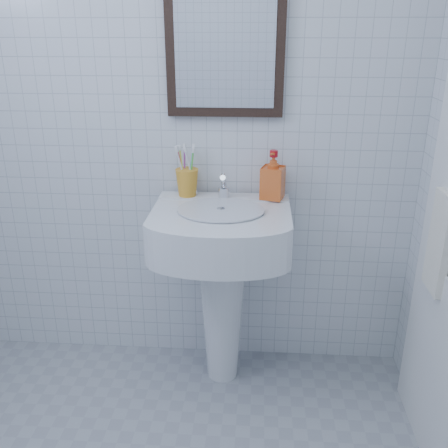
{
  "coord_description": "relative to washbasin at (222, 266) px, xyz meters",
  "views": [
    {
      "loc": [
        0.37,
        -1.02,
        1.6
      ],
      "look_at": [
        0.24,
        0.86,
        0.86
      ],
      "focal_mm": 40.0,
      "sensor_mm": 36.0,
      "label": 1
    }
  ],
  "objects": [
    {
      "name": "wall_back",
      "position": [
        -0.22,
        0.21,
        0.65
      ],
      "size": [
        2.2,
        0.02,
        2.5
      ],
      "primitive_type": "cube",
      "color": "silver",
      "rests_on": "ground"
    },
    {
      "name": "washbasin",
      "position": [
        0.0,
        0.0,
        0.0
      ],
      "size": [
        0.58,
        0.43,
        0.9
      ],
      "color": "silver",
      "rests_on": "ground"
    },
    {
      "name": "faucet",
      "position": [
        0.0,
        0.11,
        0.34
      ],
      "size": [
        0.05,
        0.11,
        0.12
      ],
      "color": "silver",
      "rests_on": "washbasin"
    },
    {
      "name": "toothbrush_cup",
      "position": [
        -0.17,
        0.13,
        0.35
      ],
      "size": [
        0.11,
        0.11,
        0.12
      ],
      "primitive_type": null,
      "rotation": [
        0.0,
        0.0,
        0.08
      ],
      "color": "orange",
      "rests_on": "washbasin"
    },
    {
      "name": "soap_dispenser",
      "position": [
        0.22,
        0.12,
        0.39
      ],
      "size": [
        0.12,
        0.12,
        0.21
      ],
      "primitive_type": "imported",
      "rotation": [
        0.0,
        0.0,
        -0.26
      ],
      "color": "red",
      "rests_on": "washbasin"
    },
    {
      "name": "wall_mirror",
      "position": [
        -0.0,
        0.19,
        0.95
      ],
      "size": [
        0.5,
        0.04,
        0.62
      ],
      "color": "black",
      "rests_on": "wall_back"
    },
    {
      "name": "hand_towel",
      "position": [
        0.82,
        -0.29,
        0.27
      ],
      "size": [
        0.03,
        0.16,
        0.38
      ],
      "primitive_type": "cube",
      "color": "silver",
      "rests_on": "towel_ring"
    }
  ]
}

